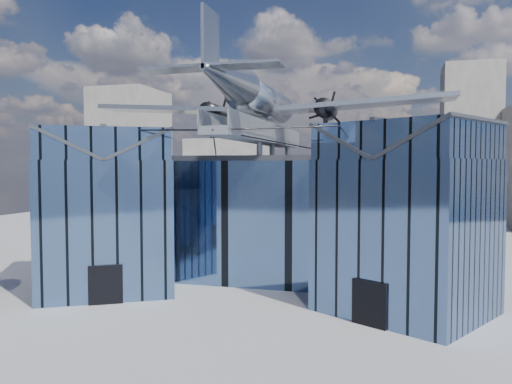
# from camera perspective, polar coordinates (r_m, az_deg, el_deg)

# --- Properties ---
(ground_plane) EXTENTS (120.00, 120.00, 0.00)m
(ground_plane) POSITION_cam_1_polar(r_m,az_deg,el_deg) (35.68, -0.87, -11.79)
(ground_plane) COLOR gray
(museum) EXTENTS (32.88, 24.50, 17.60)m
(museum) POSITION_cam_1_polar(r_m,az_deg,el_deg) (40.28, 1.45, -2.09)
(museum) COLOR #486594
(museum) RESTS_ON ground
(bg_towers) EXTENTS (77.00, 24.50, 26.00)m
(bg_towers) POSITION_cam_1_polar(r_m,az_deg,el_deg) (84.01, 9.84, 3.57)
(bg_towers) COLOR slate
(bg_towers) RESTS_ON ground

